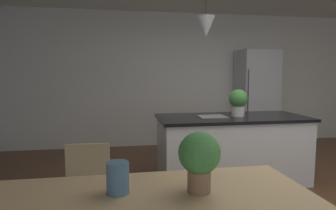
{
  "coord_description": "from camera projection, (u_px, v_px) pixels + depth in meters",
  "views": [
    {
      "loc": [
        -1.79,
        -2.67,
        1.48
      ],
      "look_at": [
        -1.3,
        0.13,
        1.17
      ],
      "focal_mm": 31.1,
      "sensor_mm": 36.0,
      "label": 1
    }
  ],
  "objects": [
    {
      "name": "refrigerator",
      "position": [
        256.0,
        98.0,
        5.95
      ],
      "size": [
        0.75,
        0.67,
        1.95
      ],
      "color": "silver",
      "rests_on": "ground_plane"
    },
    {
      "name": "wall_back_kitchen",
      "position": [
        203.0,
        80.0,
        6.13
      ],
      "size": [
        10.0,
        0.12,
        2.7
      ],
      "primitive_type": "cube",
      "color": "white",
      "rests_on": "ground_plane"
    },
    {
      "name": "potted_plant_on_table",
      "position": [
        199.0,
        157.0,
        1.74
      ],
      "size": [
        0.26,
        0.26,
        0.37
      ],
      "color": "#8C664C",
      "rests_on": "dining_table"
    },
    {
      "name": "potted_plant_on_island",
      "position": [
        238.0,
        101.0,
        3.93
      ],
      "size": [
        0.25,
        0.25,
        0.37
      ],
      "color": "beige",
      "rests_on": "kitchen_island"
    },
    {
      "name": "pendant_over_island_main",
      "position": [
        206.0,
        27.0,
        3.75
      ],
      "size": [
        0.23,
        0.23,
        0.76
      ],
      "color": "black"
    },
    {
      "name": "vase_on_dining_table",
      "position": [
        118.0,
        178.0,
        1.74
      ],
      "size": [
        0.14,
        0.14,
        0.19
      ],
      "color": "slate",
      "rests_on": "dining_table"
    },
    {
      "name": "kitchen_island",
      "position": [
        231.0,
        148.0,
        3.98
      ],
      "size": [
        2.01,
        0.9,
        0.91
      ],
      "color": "white",
      "rests_on": "ground_plane"
    },
    {
      "name": "chair_far_left",
      "position": [
        86.0,
        194.0,
        2.43
      ],
      "size": [
        0.43,
        0.43,
        0.87
      ],
      "color": "tan",
      "rests_on": "ground_plane"
    }
  ]
}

